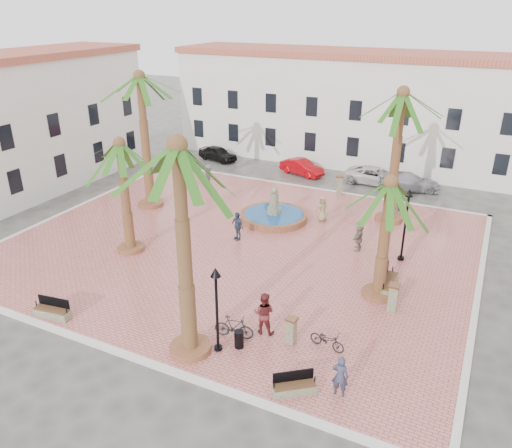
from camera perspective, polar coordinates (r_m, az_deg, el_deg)
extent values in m
plane|color=#56544F|center=(29.53, -1.75, -2.49)|extent=(120.00, 120.00, 0.00)
cube|color=#CF6C65|center=(29.49, -1.75, -2.36)|extent=(26.00, 22.00, 0.15)
cube|color=silver|center=(38.79, 5.83, 4.15)|extent=(26.30, 0.30, 0.16)
cube|color=silver|center=(21.85, -15.67, -13.84)|extent=(26.30, 0.30, 0.16)
cube|color=silver|center=(26.76, 23.98, -7.58)|extent=(0.30, 22.30, 0.16)
cube|color=silver|center=(36.90, -19.94, 1.72)|extent=(0.30, 22.30, 0.16)
cube|color=white|center=(45.91, 10.14, 12.74)|extent=(30.00, 7.00, 9.00)
cube|color=#B95841|center=(45.25, 10.59, 18.64)|extent=(30.40, 7.40, 0.50)
cube|color=black|center=(48.59, -6.54, 10.79)|extent=(1.00, 0.12, 1.60)
cube|color=black|center=(46.73, -2.58, 10.39)|extent=(1.00, 0.12, 1.60)
cube|color=black|center=(45.10, 1.68, 9.91)|extent=(1.00, 0.12, 1.60)
cube|color=black|center=(43.74, 6.21, 9.33)|extent=(1.00, 0.12, 1.60)
cube|color=black|center=(42.66, 10.99, 8.66)|extent=(1.00, 0.12, 1.60)
cube|color=black|center=(41.89, 15.96, 7.89)|extent=(1.00, 0.12, 1.60)
cube|color=black|center=(41.45, 21.05, 7.04)|extent=(1.00, 0.12, 1.60)
cube|color=black|center=(41.35, 26.20, 6.13)|extent=(1.00, 0.12, 1.60)
cube|color=black|center=(48.00, -6.71, 14.28)|extent=(1.00, 0.12, 1.60)
cube|color=black|center=(46.12, -2.65, 14.01)|extent=(1.00, 0.12, 1.60)
cube|color=black|center=(44.47, 1.73, 13.66)|extent=(1.00, 0.12, 1.60)
cube|color=black|center=(43.09, 6.39, 13.19)|extent=(1.00, 0.12, 1.60)
cube|color=black|center=(41.99, 11.31, 12.60)|extent=(1.00, 0.12, 1.60)
cube|color=black|center=(41.21, 16.43, 11.89)|extent=(1.00, 0.12, 1.60)
cube|color=black|center=(40.76, 21.68, 11.07)|extent=(1.00, 0.12, 1.60)
cube|color=black|center=(40.66, 26.97, 10.14)|extent=(1.00, 0.12, 1.60)
cube|color=white|center=(40.03, -27.06, 9.27)|extent=(6.00, 24.00, 9.50)
cube|color=black|center=(37.20, -25.85, 4.40)|extent=(0.12, 1.00, 1.60)
cube|color=black|center=(39.63, -21.46, 6.25)|extent=(0.12, 1.00, 1.60)
cube|color=black|center=(42.30, -17.58, 7.85)|extent=(0.12, 1.00, 1.60)
cube|color=black|center=(45.17, -14.15, 9.22)|extent=(0.12, 1.00, 1.60)
cube|color=black|center=(36.43, -26.69, 8.84)|extent=(0.12, 1.00, 1.60)
cube|color=black|center=(38.91, -22.13, 10.45)|extent=(0.12, 1.00, 1.60)
cube|color=black|center=(41.62, -18.10, 11.80)|extent=(0.12, 1.00, 1.60)
cube|color=black|center=(44.53, -14.54, 12.94)|extent=(0.12, 1.00, 1.60)
cylinder|color=#985838|center=(32.62, 2.05, 0.86)|extent=(4.37, 4.37, 0.42)
cylinder|color=#194C8C|center=(32.54, 2.05, 1.16)|extent=(3.85, 3.85, 0.06)
cylinder|color=#77795A|center=(32.54, 2.05, 1.20)|extent=(0.94, 0.94, 0.83)
cylinder|color=#77795A|center=(32.22, 2.07, 2.56)|extent=(0.62, 0.62, 1.25)
sphere|color=#77795A|center=(31.95, 2.10, 3.86)|extent=(0.46, 0.46, 0.46)
cylinder|color=#985838|center=(35.72, -11.92, 2.31)|extent=(1.74, 1.74, 0.26)
cylinder|color=brown|center=(34.39, -12.54, 9.13)|extent=(0.57, 0.57, 8.53)
sphere|color=brown|center=(33.59, -13.21, 16.17)|extent=(0.76, 0.76, 0.76)
cylinder|color=#985838|center=(29.56, -14.09, -2.66)|extent=(1.54, 1.54, 0.23)
cylinder|color=brown|center=(28.33, -14.71, 3.03)|extent=(0.50, 0.50, 6.04)
sphere|color=brown|center=(27.44, -15.37, 8.93)|extent=(0.67, 0.67, 0.67)
cylinder|color=#985838|center=(21.12, -7.50, -13.83)|extent=(1.69, 1.69, 0.25)
cylinder|color=brown|center=(18.81, -8.20, -3.43)|extent=(0.55, 0.55, 8.33)
sphere|color=brown|center=(17.31, -9.00, 8.91)|extent=(0.74, 0.74, 0.74)
cylinder|color=#985838|center=(25.14, 13.77, -7.65)|extent=(1.55, 1.55, 0.23)
cylinder|color=brown|center=(23.78, 14.45, -1.68)|extent=(0.50, 0.50, 5.56)
sphere|color=brown|center=(22.75, 15.16, 4.65)|extent=(0.68, 0.68, 0.68)
cylinder|color=#985838|center=(33.63, 14.90, 0.62)|extent=(1.77, 1.77, 0.27)
cylinder|color=brown|center=(32.28, 15.66, 7.32)|extent=(0.57, 0.57, 7.94)
sphere|color=brown|center=(31.44, 16.48, 14.26)|extent=(0.77, 0.77, 0.77)
cube|color=#77795A|center=(24.61, -22.24, -9.42)|extent=(1.78, 0.76, 0.38)
cube|color=#56351E|center=(24.50, -22.32, -8.99)|extent=(1.68, 0.70, 0.06)
cube|color=black|center=(24.50, -22.11, -8.24)|extent=(1.62, 0.28, 0.48)
cylinder|color=black|center=(24.93, -23.82, -8.35)|extent=(0.05, 0.05, 0.29)
cylinder|color=black|center=(23.96, -20.84, -9.18)|extent=(0.05, 0.05, 0.29)
cube|color=#77795A|center=(19.09, 4.39, -18.31)|extent=(1.58, 1.37, 0.36)
cube|color=#56351E|center=(18.95, 4.41, -17.85)|extent=(1.49, 1.28, 0.05)
cube|color=black|center=(18.93, 4.27, -16.92)|extent=(1.24, 0.96, 0.45)
cylinder|color=black|center=(18.73, 2.06, -17.95)|extent=(0.05, 0.05, 0.27)
cylinder|color=black|center=(19.06, 6.74, -17.24)|extent=(0.05, 0.05, 0.27)
cube|color=#77795A|center=(25.70, 14.77, -6.73)|extent=(0.66, 2.03, 0.45)
cube|color=#56351E|center=(25.57, 14.83, -6.24)|extent=(0.60, 1.91, 0.07)
cube|color=black|center=(25.47, 14.37, -5.53)|extent=(0.10, 1.90, 0.56)
cylinder|color=black|center=(24.69, 14.34, -6.97)|extent=(0.05, 0.05, 0.34)
cylinder|color=black|center=(26.33, 15.36, -5.04)|extent=(0.05, 0.05, 0.34)
cube|color=#77795A|center=(35.16, 16.18, 1.60)|extent=(0.96, 1.72, 0.36)
cube|color=#56351E|center=(35.09, 16.21, 1.91)|extent=(0.89, 1.62, 0.05)
cube|color=black|center=(34.97, 15.94, 2.31)|extent=(0.50, 1.50, 0.46)
cylinder|color=black|center=(34.33, 16.37, 1.60)|extent=(0.05, 0.05, 0.27)
cylinder|color=black|center=(35.77, 16.11, 2.53)|extent=(0.05, 0.05, 0.27)
cylinder|color=black|center=(21.08, -4.33, -13.93)|extent=(0.34, 0.34, 0.15)
cylinder|color=black|center=(20.08, -4.48, -10.06)|extent=(0.11, 0.11, 3.39)
cone|color=black|center=(19.11, -4.66, -5.49)|extent=(0.41, 0.41, 0.38)
sphere|color=beige|center=(19.18, -4.64, -5.86)|extent=(0.23, 0.23, 0.23)
cylinder|color=black|center=(28.76, 16.22, -3.76)|extent=(0.37, 0.37, 0.16)
cylinder|color=black|center=(27.98, 16.65, -0.37)|extent=(0.12, 0.12, 3.69)
cone|color=black|center=(27.25, 17.14, 3.46)|extent=(0.45, 0.45, 0.41)
sphere|color=beige|center=(27.30, 17.10, 3.16)|extent=(0.25, 0.25, 0.25)
cube|color=#77795A|center=(21.10, 4.05, -12.15)|extent=(0.39, 0.39, 1.16)
cube|color=#985838|center=(20.74, 4.10, -10.75)|extent=(0.49, 0.49, 0.09)
cube|color=#77795A|center=(37.20, 9.51, 4.31)|extent=(0.51, 0.51, 1.39)
cube|color=#985838|center=(36.95, 9.59, 5.41)|extent=(0.64, 0.64, 0.11)
cube|color=#77795A|center=(23.84, 15.38, -8.23)|extent=(0.41, 0.41, 1.28)
cube|color=#985838|center=(23.49, 15.56, -6.81)|extent=(0.51, 0.51, 0.10)
cylinder|color=black|center=(20.98, -1.95, -13.01)|extent=(0.40, 0.40, 0.77)
imported|color=#333650|center=(18.80, 9.60, -16.77)|extent=(0.62, 0.42, 1.66)
imported|color=black|center=(21.10, 8.14, -12.97)|extent=(1.62, 0.79, 0.81)
imported|color=maroon|center=(21.46, 0.91, -10.16)|extent=(1.04, 0.87, 1.93)
imported|color=black|center=(21.43, -2.53, -11.68)|extent=(1.78, 0.81, 1.03)
imported|color=#9C8763|center=(32.45, 7.59, 1.73)|extent=(0.82, 0.54, 1.67)
imported|color=#2F4057|center=(29.64, -2.14, -0.21)|extent=(1.11, 0.82, 1.74)
imported|color=#55565B|center=(38.64, -5.39, 5.57)|extent=(0.77, 1.19, 1.75)
imported|color=gray|center=(28.98, 11.68, -1.30)|extent=(0.73, 1.67, 1.74)
imported|color=black|center=(45.79, -4.41, 8.05)|extent=(4.04, 2.32, 1.30)
imported|color=#A8050D|center=(41.87, 5.26, 6.47)|extent=(4.08, 2.42, 1.27)
imported|color=#ACACB5|center=(39.90, 17.07, 4.65)|extent=(4.94, 3.03, 1.34)
imported|color=silver|center=(40.60, 13.51, 5.37)|extent=(4.80, 2.34, 1.32)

